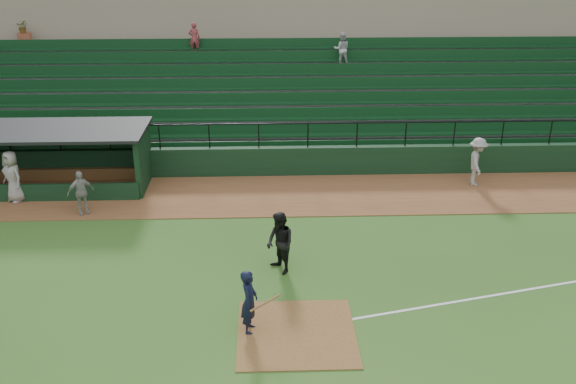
{
  "coord_description": "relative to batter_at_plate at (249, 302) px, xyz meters",
  "views": [
    {
      "loc": [
        -0.71,
        -14.69,
        9.68
      ],
      "look_at": [
        0.0,
        5.0,
        1.4
      ],
      "focal_mm": 40.13,
      "sensor_mm": 36.0,
      "label": 1
    }
  ],
  "objects": [
    {
      "name": "batter_at_plate",
      "position": [
        0.0,
        0.0,
        0.0
      ],
      "size": [
        1.04,
        0.71,
        1.74
      ],
      "color": "black",
      "rests_on": "ground"
    },
    {
      "name": "dugout",
      "position": [
        -8.57,
        10.39,
        0.46
      ],
      "size": [
        8.9,
        3.2,
        2.42
      ],
      "color": "black",
      "rests_on": "ground"
    },
    {
      "name": "dugout_player_b",
      "position": [
        -8.91,
        8.62,
        0.14
      ],
      "size": [
        1.14,
        1.09,
        1.97
      ],
      "primitive_type": "imported",
      "rotation": [
        0.0,
        0.0,
        -0.67
      ],
      "color": "#9E9A94",
      "rests_on": "warning_track"
    },
    {
      "name": "warning_track",
      "position": [
        1.18,
        8.83,
        -0.86
      ],
      "size": [
        40.0,
        4.0,
        0.03
      ],
      "primitive_type": "cube",
      "color": "brown",
      "rests_on": "ground"
    },
    {
      "name": "home_plate_dirt",
      "position": [
        1.18,
        -0.17,
        -0.86
      ],
      "size": [
        3.0,
        3.0,
        0.03
      ],
      "primitive_type": "cube",
      "color": "brown",
      "rests_on": "ground"
    },
    {
      "name": "runner",
      "position": [
        8.77,
        9.62,
        0.12
      ],
      "size": [
        0.95,
        1.36,
        1.93
      ],
      "primitive_type": "imported",
      "rotation": [
        0.0,
        0.0,
        1.37
      ],
      "color": "#9E9893",
      "rests_on": "warning_track"
    },
    {
      "name": "dugout_player_a",
      "position": [
        -6.12,
        7.38,
        -0.03
      ],
      "size": [
        1.02,
        0.82,
        1.62
      ],
      "primitive_type": "imported",
      "rotation": [
        0.0,
        0.0,
        0.53
      ],
      "color": "#A49F99",
      "rests_on": "warning_track"
    },
    {
      "name": "ground",
      "position": [
        1.18,
        0.83,
        -0.87
      ],
      "size": [
        90.0,
        90.0,
        0.0
      ],
      "primitive_type": "plane",
      "color": "#315D1E",
      "rests_on": "ground"
    },
    {
      "name": "umpire",
      "position": [
        0.85,
        3.02,
        0.08
      ],
      "size": [
        1.09,
        1.16,
        1.9
      ],
      "primitive_type": "imported",
      "rotation": [
        0.0,
        0.0,
        -1.03
      ],
      "color": "black",
      "rests_on": "ground"
    },
    {
      "name": "stadium_structure",
      "position": [
        1.18,
        17.29,
        1.43
      ],
      "size": [
        38.0,
        13.08,
        6.4
      ],
      "color": "black",
      "rests_on": "ground"
    },
    {
      "name": "foul_line",
      "position": [
        9.18,
        2.03,
        -0.87
      ],
      "size": [
        17.49,
        4.44,
        0.01
      ],
      "primitive_type": "cube",
      "rotation": [
        0.0,
        0.0,
        0.24
      ],
      "color": "white",
      "rests_on": "ground"
    }
  ]
}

